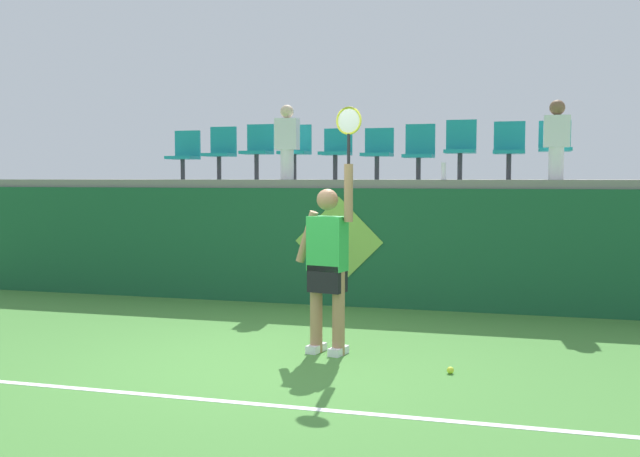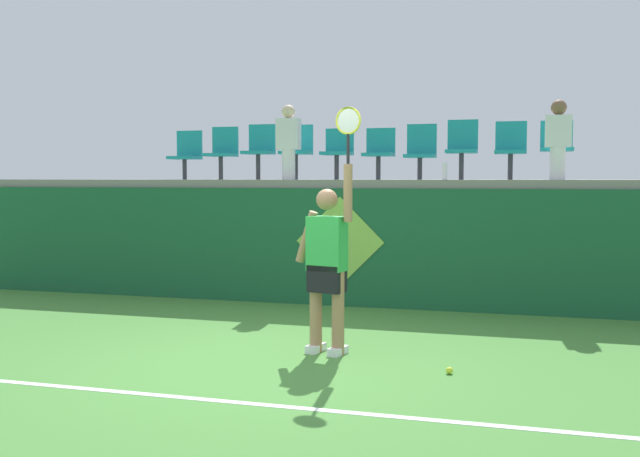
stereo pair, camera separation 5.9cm
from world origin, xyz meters
The scene contains 20 objects.
ground_plane centered at (0.00, 0.00, 0.00)m, with size 40.00×40.00×0.00m, color #478438.
court_back_wall centered at (0.00, 3.39, 0.83)m, with size 12.28×0.20×1.67m, color #195633.
spectator_platform centered at (0.00, 4.87, 1.73)m, with size 12.28×3.06×0.12m, color gray.
court_baseline_stripe centered at (0.00, -1.20, 0.00)m, with size 11.05×0.08×0.01m, color white.
tennis_player centered at (0.49, 0.58, 0.96)m, with size 0.74×0.34×2.52m.
tennis_ball centered at (1.79, 0.13, 0.03)m, with size 0.07×0.07×0.07m, color #D1E533.
water_bottle centered at (1.36, 3.58, 1.91)m, with size 0.07×0.07×0.24m, color white.
stadium_chair_0 centered at (-2.85, 4.20, 2.21)m, with size 0.44×0.42×0.79m.
stadium_chair_1 centered at (-2.22, 4.20, 2.25)m, with size 0.44×0.42×0.84m.
stadium_chair_2 centered at (-1.59, 4.20, 2.28)m, with size 0.44×0.42×0.87m.
stadium_chair_3 centered at (-0.97, 4.20, 2.27)m, with size 0.44×0.42×0.85m.
stadium_chair_4 centered at (-0.32, 4.19, 2.24)m, with size 0.44×0.42×0.78m.
stadium_chair_5 centered at (0.32, 4.19, 2.22)m, with size 0.44×0.42×0.78m.
stadium_chair_6 centered at (0.94, 4.20, 2.22)m, with size 0.44×0.42×0.83m.
stadium_chair_7 centered at (1.54, 4.20, 2.27)m, with size 0.44×0.42×0.88m.
stadium_chair_8 centered at (2.23, 4.20, 2.25)m, with size 0.44×0.42×0.84m.
stadium_chair_9 centered at (2.85, 4.19, 2.27)m, with size 0.44×0.42×0.84m.
spectator_0 centered at (-0.97, 3.77, 2.37)m, with size 0.34×0.20×1.11m.
spectator_1 centered at (2.85, 3.74, 2.35)m, with size 0.34×0.21×1.07m.
wall_signage_mount centered at (-0.06, 3.28, 0.00)m, with size 1.27×0.01×1.55m.
Camera 1 is at (2.36, -6.54, 1.81)m, focal length 40.55 mm.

